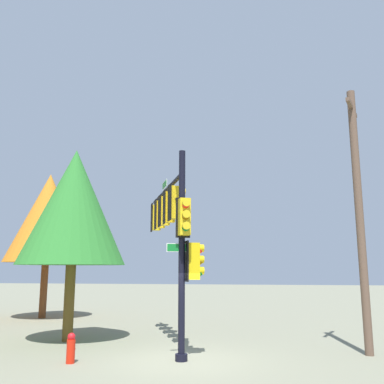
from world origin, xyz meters
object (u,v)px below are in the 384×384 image
Objects in this scene: utility_pole at (359,211)px; tree_near at (48,218)px; tree_far at (74,207)px; signal_pole_assembly at (172,221)px; fire_hydrant at (71,348)px.

utility_pole reaches higher than tree_near.
tree_near is at bearing 34.59° from tree_far.
tree_near is (7.53, 8.72, 1.18)m from signal_pole_assembly.
tree_near reaches higher than signal_pole_assembly.
fire_hydrant is 12.99m from tree_near.
fire_hydrant is 0.10× the size of tree_near.
tree_near reaches higher than tree_far.
signal_pole_assembly is 0.86× the size of tree_far.
signal_pole_assembly is 0.79× the size of tree_near.
signal_pole_assembly reaches higher than fire_hydrant.
tree_near is 8.18m from tree_far.
signal_pole_assembly is at bearing -130.81° from tree_near.
tree_far is at bearing 84.76° from utility_pole.
tree_far is at bearing 78.89° from signal_pole_assembly.
tree_near is at bearing 62.88° from utility_pole.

